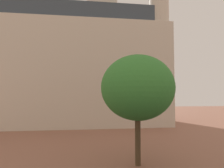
{
  "coord_description": "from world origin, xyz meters",
  "views": [
    {
      "loc": [
        -1.8,
        0.25,
        4.41
      ],
      "look_at": [
        -0.39,
        11.07,
        5.03
      ],
      "focal_mm": 30.82,
      "sensor_mm": 36.0,
      "label": 1
    }
  ],
  "objects": [
    {
      "name": "landmark_building",
      "position": [
        -2.86,
        31.38,
        9.1
      ],
      "size": [
        26.89,
        13.03,
        30.66
      ],
      "color": "beige",
      "rests_on": "ground_plane"
    },
    {
      "name": "tree_curb_far",
      "position": [
        1.39,
        12.21,
        4.86
      ],
      "size": [
        4.66,
        4.66,
        6.98
      ],
      "color": "#4C3823",
      "rests_on": "ground_plane"
    }
  ]
}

